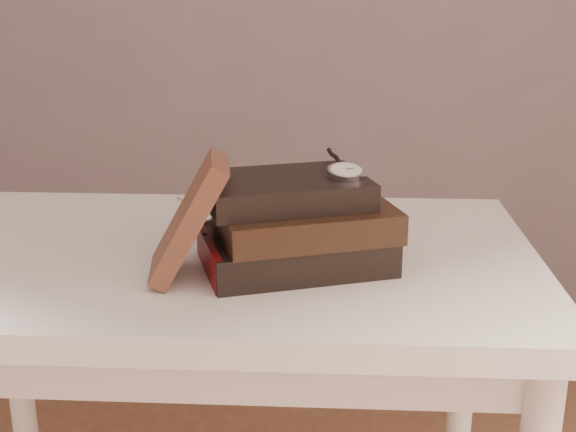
{
  "coord_description": "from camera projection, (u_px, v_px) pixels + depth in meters",
  "views": [
    {
      "loc": [
        0.18,
        -0.73,
        1.16
      ],
      "look_at": [
        0.12,
        0.29,
        0.82
      ],
      "focal_mm": 46.83,
      "sensor_mm": 36.0,
      "label": 1
    }
  ],
  "objects": [
    {
      "name": "table",
      "position": [
        214.0,
        304.0,
        1.19
      ],
      "size": [
        1.0,
        0.6,
        0.75
      ],
      "color": "white",
      "rests_on": "ground"
    },
    {
      "name": "journal",
      "position": [
        189.0,
        218.0,
        1.03
      ],
      "size": [
        0.13,
        0.13,
        0.17
      ],
      "primitive_type": "cube",
      "rotation": [
        0.0,
        0.51,
        0.16
      ],
      "color": "#46241A",
      "rests_on": "table"
    },
    {
      "name": "eyeglasses",
      "position": [
        221.0,
        204.0,
        1.14
      ],
      "size": [
        0.14,
        0.15,
        0.05
      ],
      "color": "silver",
      "rests_on": "book_stack"
    },
    {
      "name": "pocket_watch",
      "position": [
        345.0,
        171.0,
        1.07
      ],
      "size": [
        0.07,
        0.16,
        0.02
      ],
      "color": "silver",
      "rests_on": "book_stack"
    },
    {
      "name": "book_stack",
      "position": [
        296.0,
        225.0,
        1.09
      ],
      "size": [
        0.31,
        0.25,
        0.13
      ],
      "color": "black",
      "rests_on": "table"
    }
  ]
}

